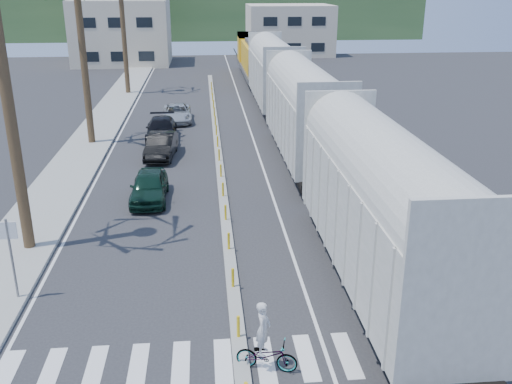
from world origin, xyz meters
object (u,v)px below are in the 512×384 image
street_sign (10,248)px  car_second (161,146)px  car_lead (149,186)px  cyclist (266,349)px

street_sign → car_second: bearing=77.0°
car_second → car_lead: bearing=-85.9°
street_sign → car_lead: 9.94m
street_sign → cyclist: 9.21m
car_lead → car_second: 7.37m
street_sign → car_lead: (3.69, 9.14, -1.24)m
car_second → cyclist: bearing=-73.7°
street_sign → car_second: (3.82, 16.51, -1.24)m
car_lead → car_second: size_ratio=0.94×
street_sign → car_lead: bearing=68.0°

